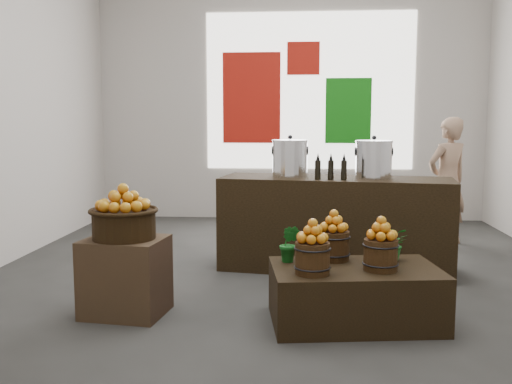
# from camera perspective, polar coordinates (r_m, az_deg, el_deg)

# --- Properties ---
(ground) EXTENTS (7.00, 7.00, 0.00)m
(ground) POSITION_cam_1_polar(r_m,az_deg,el_deg) (5.71, 2.66, -8.55)
(ground) COLOR #363634
(ground) RESTS_ON ground
(back_wall) EXTENTS (6.00, 0.04, 4.00)m
(back_wall) POSITION_cam_1_polar(r_m,az_deg,el_deg) (9.01, 3.43, 10.01)
(back_wall) COLOR #BDB5AE
(back_wall) RESTS_ON ground
(back_opening) EXTENTS (3.20, 0.02, 2.40)m
(back_opening) POSITION_cam_1_polar(r_m,az_deg,el_deg) (8.99, 5.37, 10.00)
(back_opening) COLOR white
(back_opening) RESTS_ON back_wall
(deco_red_left) EXTENTS (0.90, 0.04, 1.40)m
(deco_red_left) POSITION_cam_1_polar(r_m,az_deg,el_deg) (9.01, -0.45, 9.38)
(deco_red_left) COLOR #AE170D
(deco_red_left) RESTS_ON back_wall
(deco_green_right) EXTENTS (0.70, 0.04, 1.00)m
(deco_green_right) POSITION_cam_1_polar(r_m,az_deg,el_deg) (9.00, 9.21, 8.02)
(deco_green_right) COLOR #127311
(deco_green_right) RESTS_ON back_wall
(deco_red_upper) EXTENTS (0.50, 0.04, 0.50)m
(deco_red_upper) POSITION_cam_1_polar(r_m,az_deg,el_deg) (9.02, 4.76, 13.18)
(deco_red_upper) COLOR #AE170D
(deco_red_upper) RESTS_ON back_wall
(crate) EXTENTS (0.68, 0.58, 0.62)m
(crate) POSITION_cam_1_polar(r_m,az_deg,el_deg) (4.71, -12.92, -8.23)
(crate) COLOR #4C3A23
(crate) RESTS_ON ground
(wicker_basket) EXTENTS (0.49, 0.49, 0.22)m
(wicker_basket) POSITION_cam_1_polar(r_m,az_deg,el_deg) (4.62, -13.06, -3.18)
(wicker_basket) COLOR black
(wicker_basket) RESTS_ON crate
(apples_in_basket) EXTENTS (0.39, 0.39, 0.21)m
(apples_in_basket) POSITION_cam_1_polar(r_m,az_deg,el_deg) (4.59, -13.14, -0.53)
(apples_in_basket) COLOR #990B04
(apples_in_basket) RESTS_ON wicker_basket
(display_table) EXTENTS (1.35, 0.94, 0.44)m
(display_table) POSITION_cam_1_polar(r_m,az_deg,el_deg) (4.50, 9.85, -10.10)
(display_table) COLOR black
(display_table) RESTS_ON ground
(apple_bucket_front_left) EXTENTS (0.25, 0.25, 0.23)m
(apple_bucket_front_left) POSITION_cam_1_polar(r_m,az_deg,el_deg) (4.18, 5.66, -6.61)
(apple_bucket_front_left) COLOR #3B2610
(apple_bucket_front_left) RESTS_ON display_table
(apples_in_bucket_front_left) EXTENTS (0.19, 0.19, 0.17)m
(apples_in_bucket_front_left) POSITION_cam_1_polar(r_m,az_deg,el_deg) (4.13, 5.69, -3.90)
(apples_in_bucket_front_left) COLOR #990B04
(apples_in_bucket_front_left) RESTS_ON apple_bucket_front_left
(apple_bucket_front_right) EXTENTS (0.25, 0.25, 0.23)m
(apple_bucket_front_right) POSITION_cam_1_polar(r_m,az_deg,el_deg) (4.36, 12.35, -6.16)
(apple_bucket_front_right) COLOR #3B2610
(apple_bucket_front_right) RESTS_ON display_table
(apples_in_bucket_front_right) EXTENTS (0.19, 0.19, 0.17)m
(apples_in_bucket_front_right) POSITION_cam_1_polar(r_m,az_deg,el_deg) (4.32, 12.42, -3.56)
(apples_in_bucket_front_right) COLOR #990B04
(apples_in_bucket_front_right) RESTS_ON apple_bucket_front_right
(apple_bucket_rear) EXTENTS (0.25, 0.25, 0.23)m
(apple_bucket_rear) POSITION_cam_1_polar(r_m,az_deg,el_deg) (4.61, 7.75, -5.34)
(apple_bucket_rear) COLOR #3B2610
(apple_bucket_rear) RESTS_ON display_table
(apples_in_bucket_rear) EXTENTS (0.19, 0.19, 0.17)m
(apples_in_bucket_rear) POSITION_cam_1_polar(r_m,az_deg,el_deg) (4.57, 7.79, -2.88)
(apples_in_bucket_rear) COLOR #990B04
(apples_in_bucket_rear) RESTS_ON apple_bucket_rear
(herb_garnish_right) EXTENTS (0.28, 0.26, 0.27)m
(herb_garnish_right) POSITION_cam_1_polar(r_m,az_deg,el_deg) (4.69, 13.55, -5.03)
(herb_garnish_right) COLOR #135D1C
(herb_garnish_right) RESTS_ON display_table
(herb_garnish_left) EXTENTS (0.20, 0.18, 0.30)m
(herb_garnish_left) POSITION_cam_1_polar(r_m,az_deg,el_deg) (4.50, 3.38, -5.18)
(herb_garnish_left) COLOR #135D1C
(herb_garnish_left) RESTS_ON display_table
(counter) EXTENTS (2.44, 1.09, 0.96)m
(counter) POSITION_cam_1_polar(r_m,az_deg,el_deg) (5.98, 7.92, -3.16)
(counter) COLOR black
(counter) RESTS_ON ground
(stock_pot_left) EXTENTS (0.36, 0.36, 0.36)m
(stock_pot_left) POSITION_cam_1_polar(r_m,az_deg,el_deg) (5.96, 3.41, 3.28)
(stock_pot_left) COLOR silver
(stock_pot_left) RESTS_ON counter
(stock_pot_center) EXTENTS (0.36, 0.36, 0.36)m
(stock_pot_center) POSITION_cam_1_polar(r_m,az_deg,el_deg) (5.88, 11.68, 3.10)
(stock_pot_center) COLOR silver
(stock_pot_center) RESTS_ON counter
(oil_cruets) EXTENTS (0.26, 0.10, 0.27)m
(oil_cruets) POSITION_cam_1_polar(r_m,az_deg,el_deg) (5.67, 7.81, 2.55)
(oil_cruets) COLOR black
(oil_cruets) RESTS_ON counter
(shopper) EXTENTS (0.69, 0.62, 1.59)m
(shopper) POSITION_cam_1_polar(r_m,az_deg,el_deg) (7.51, 18.58, 1.04)
(shopper) COLOR #9F7B61
(shopper) RESTS_ON ground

